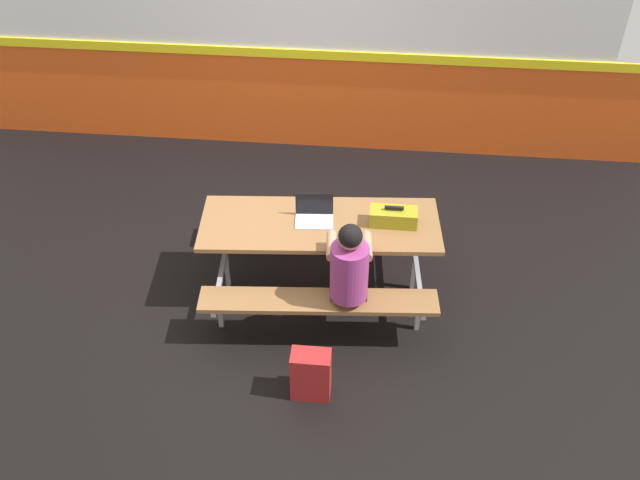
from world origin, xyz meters
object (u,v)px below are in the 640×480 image
laptop_silver (314,216)px  toolbox_grey (393,217)px  picnic_table_main (320,238)px  student_nearer (349,269)px  backpack_dark (311,374)px

laptop_silver → toolbox_grey: laptop_silver is taller
laptop_silver → toolbox_grey: 0.67m
picnic_table_main → student_nearer: bearing=-62.1°
laptop_silver → toolbox_grey: size_ratio=0.84×
student_nearer → backpack_dark: bearing=-108.9°
laptop_silver → toolbox_grey: (0.67, 0.02, 0.02)m
laptop_silver → backpack_dark: bearing=-85.1°
toolbox_grey → student_nearer: bearing=-119.5°
student_nearer → laptop_silver: 0.67m
backpack_dark → student_nearer: bearing=71.1°
student_nearer → backpack_dark: 0.87m
toolbox_grey → laptop_silver: bearing=-178.6°
picnic_table_main → toolbox_grey: toolbox_grey is taller
picnic_table_main → backpack_dark: (0.05, -1.21, -0.36)m
student_nearer → toolbox_grey: bearing=60.5°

